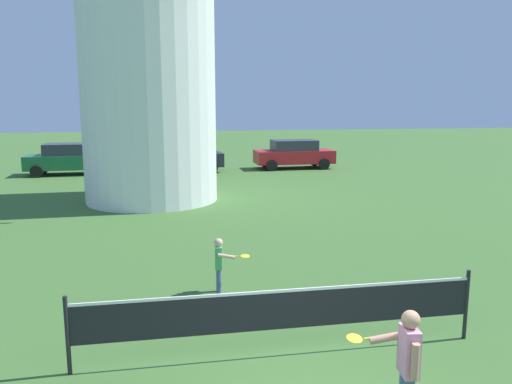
% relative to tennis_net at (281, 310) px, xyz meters
% --- Properties ---
extents(tennis_net, '(5.86, 0.06, 1.10)m').
position_rel_tennis_net_xyz_m(tennis_net, '(0.00, 0.00, 0.00)').
color(tennis_net, black).
rests_on(tennis_net, ground_plane).
extents(player_near, '(0.75, 0.61, 1.36)m').
position_rel_tennis_net_xyz_m(player_near, '(1.00, -1.79, 0.08)').
color(player_near, slate).
rests_on(player_near, ground_plane).
extents(player_far, '(0.66, 0.52, 1.07)m').
position_rel_tennis_net_xyz_m(player_far, '(-0.59, 2.55, -0.08)').
color(player_far, slate).
rests_on(player_far, ground_plane).
extents(parked_car_green, '(4.18, 1.98, 1.56)m').
position_rel_tennis_net_xyz_m(parked_car_green, '(-6.31, 19.85, 0.12)').
color(parked_car_green, '#1E6638').
rests_on(parked_car_green, ground_plane).
extents(parked_car_black, '(4.30, 2.26, 1.56)m').
position_rel_tennis_net_xyz_m(parked_car_black, '(-0.72, 19.58, 0.12)').
color(parked_car_black, '#1E232D').
rests_on(parked_car_black, ground_plane).
extents(parked_car_red, '(4.30, 1.94, 1.56)m').
position_rel_tennis_net_xyz_m(parked_car_red, '(5.41, 20.13, 0.12)').
color(parked_car_red, red).
rests_on(parked_car_red, ground_plane).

